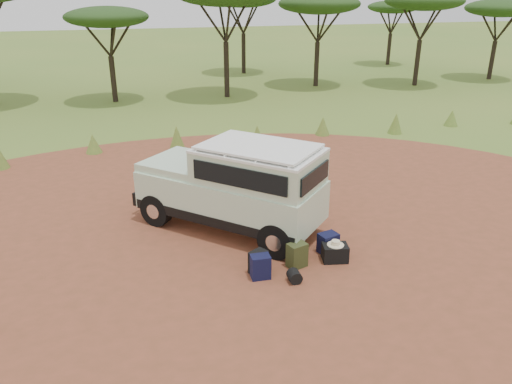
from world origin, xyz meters
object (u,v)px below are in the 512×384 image
object	(u,v)px
safari_vehicle	(235,188)
duffel_navy	(328,243)
hard_case	(335,253)
backpack_black	(258,262)
backpack_olive	(297,255)
backpack_navy	(260,267)

from	to	relation	value
safari_vehicle	duffel_navy	size ratio (longest dim) A/B	9.67
safari_vehicle	hard_case	xyz separation A→B (m)	(1.72, -2.17, -0.90)
backpack_black	safari_vehicle	bearing A→B (deg)	57.72
backpack_olive	duffel_navy	xyz separation A→B (m)	(0.90, 0.39, -0.04)
duffel_navy	hard_case	xyz separation A→B (m)	(-0.00, -0.39, -0.04)
backpack_olive	duffel_navy	world-z (taller)	backpack_olive
safari_vehicle	backpack_olive	bearing A→B (deg)	-24.02
hard_case	backpack_black	bearing A→B (deg)	-167.98
backpack_olive	backpack_navy	bearing A→B (deg)	176.37
safari_vehicle	hard_case	distance (m)	2.91
backpack_olive	hard_case	world-z (taller)	backpack_olive
backpack_olive	backpack_black	bearing A→B (deg)	162.97
safari_vehicle	backpack_black	size ratio (longest dim) A/B	9.14
backpack_black	duffel_navy	size ratio (longest dim) A/B	1.06
backpack_black	duffel_navy	xyz separation A→B (m)	(1.77, 0.39, -0.01)
safari_vehicle	hard_case	size ratio (longest dim) A/B	8.36
backpack_olive	safari_vehicle	bearing A→B (deg)	93.27
duffel_navy	backpack_black	bearing A→B (deg)	178.07
safari_vehicle	duffel_navy	distance (m)	2.62
safari_vehicle	backpack_navy	world-z (taller)	safari_vehicle
backpack_olive	duffel_navy	bearing A→B (deg)	6.02
safari_vehicle	duffel_navy	world-z (taller)	safari_vehicle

